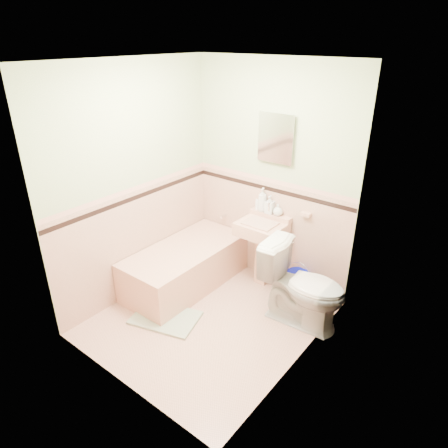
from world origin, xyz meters
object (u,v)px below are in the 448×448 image
Objects in this scene: bathtub at (186,267)px; sink at (260,254)px; soap_bottle_left at (262,200)px; soap_bottle_mid at (270,204)px; toilet at (303,286)px; medicine_cabinet at (276,138)px; bucket at (298,283)px; shoe at (167,308)px; soap_bottle_right at (278,210)px.

sink is (0.68, 0.53, 0.17)m from bathtub.
soap_bottle_left is 1.32× the size of soap_bottle_mid.
sink is 3.87× the size of soap_bottle_mid.
soap_bottle_left is 0.32× the size of toilet.
medicine_cabinet reaches higher than bucket.
soap_bottle_mid is at bearing 171.00° from bucket.
soap_bottle_left reaches higher than toilet.
toilet is (0.73, -0.48, -0.53)m from soap_bottle_mid.
shoe is (0.20, -0.53, -0.17)m from bathtub.
bathtub is at bearing -132.58° from medicine_cabinet.
sink is 1.64× the size of medicine_cabinet.
soap_bottle_mid is 1.02m from toilet.
soap_bottle_mid reaches higher than bathtub.
soap_bottle_mid is (0.10, 0.00, -0.03)m from soap_bottle_left.
sink is at bearing 49.20° from shoe.
bucket is at bearing -7.42° from soap_bottle_left.
bucket is (0.45, 0.11, -0.26)m from sink.
soap_bottle_mid is 0.76× the size of bucket.
soap_bottle_right is at bearing 42.62° from bathtub.
medicine_cabinet is at bearing 166.95° from bucket.
bathtub reaches higher than shoe.
soap_bottle_right is at bearing 63.03° from sink.
soap_bottle_left is at bearing 123.04° from sink.
soap_bottle_left is 0.11m from soap_bottle_mid.
sink is 5.53× the size of shoe.
bucket is at bearing -11.70° from soap_bottle_right.
bathtub is at bearing -150.49° from bucket.
soap_bottle_left reaches higher than sink.
soap_bottle_right is at bearing 48.06° from toilet.
toilet is (0.62, -0.48, -0.49)m from soap_bottle_right.
bathtub is 5.49× the size of soap_bottle_left.
soap_bottle_right is 1.61m from shoe.
bathtub is 1.42m from toilet.
sink is 0.63m from soap_bottle_left.
bathtub is 10.39× the size of shoe.
medicine_cabinet is 1.81× the size of bucket.
toilet is (1.39, 0.23, 0.20)m from bathtub.
soap_bottle_right reaches higher than sink.
medicine_cabinet is 1.54m from toilet.
bucket is at bearing -9.00° from soap_bottle_mid.
bathtub is at bearing -137.38° from soap_bottle_right.
sink is 0.93× the size of toilet.
soap_bottle_mid reaches higher than soap_bottle_right.
soap_bottle_mid is (-0.02, -0.03, -0.74)m from medicine_cabinet.
toilet is at bearing -23.17° from sink.
sink is at bearing -84.54° from soap_bottle_mid.
bucket is at bearing 35.08° from shoe.
bathtub is 1.19m from soap_bottle_left.
soap_bottle_mid is 1.53× the size of soap_bottle_right.
soap_bottle_left is at bearing -165.63° from medicine_cabinet.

